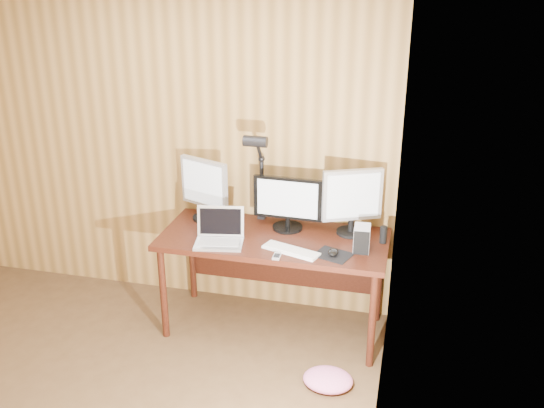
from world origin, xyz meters
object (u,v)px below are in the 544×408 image
at_px(desk, 276,248).
at_px(monitor_left, 204,187).
at_px(monitor_center, 288,203).
at_px(laptop, 220,234).
at_px(hard_drive, 362,238).
at_px(desk_lamp, 258,165).
at_px(mouse, 333,252).
at_px(monitor_right, 352,200).
at_px(keyboard, 291,250).
at_px(phone, 277,256).
at_px(speaker, 383,235).

height_order(desk, monitor_left, monitor_left).
distance_m(monitor_center, laptop, 0.54).
bearing_deg(hard_drive, desk_lamp, 157.42).
height_order(laptop, mouse, laptop).
bearing_deg(desk, laptop, -145.89).
xyz_separation_m(mouse, desk_lamp, (-0.61, 0.40, 0.43)).
xyz_separation_m(desk, monitor_center, (0.06, 0.09, 0.32)).
distance_m(mouse, desk_lamp, 0.85).
xyz_separation_m(desk, monitor_left, (-0.57, 0.12, 0.38)).
distance_m(desk, monitor_left, 0.69).
bearing_deg(desk_lamp, monitor_right, -15.11).
distance_m(desk, monitor_center, 0.34).
xyz_separation_m(keyboard, phone, (-0.07, -0.10, -0.00)).
height_order(monitor_right, desk_lamp, desk_lamp).
distance_m(monitor_left, desk_lamp, 0.45).
bearing_deg(monitor_center, monitor_left, 179.13).
bearing_deg(mouse, monitor_right, 87.20).
bearing_deg(monitor_center, monitor_right, 5.06).
relative_size(monitor_right, desk_lamp, 0.66).
height_order(keyboard, phone, keyboard).
height_order(laptop, hard_drive, laptop).
xyz_separation_m(desk, mouse, (0.45, -0.25, 0.14)).
xyz_separation_m(hard_drive, phone, (-0.53, -0.24, -0.08)).
distance_m(monitor_right, laptop, 0.95).
height_order(laptop, desk_lamp, desk_lamp).
bearing_deg(monitor_center, desk_lamp, 167.82).
bearing_deg(monitor_center, mouse, -39.89).
bearing_deg(phone, monitor_center, 90.74).
xyz_separation_m(monitor_left, laptop, (0.23, -0.35, -0.20)).
bearing_deg(mouse, desk_lamp, 155.06).
height_order(laptop, keyboard, laptop).
bearing_deg(hard_drive, monitor_right, 109.23).
distance_m(monitor_left, hard_drive, 1.23).
xyz_separation_m(laptop, hard_drive, (0.97, 0.10, 0.03)).
bearing_deg(speaker, laptop, -167.23).
bearing_deg(desk, monitor_right, 12.35).
bearing_deg(speaker, monitor_center, 174.06).
distance_m(monitor_center, hard_drive, 0.61).
height_order(hard_drive, speaker, hard_drive).
bearing_deg(monitor_right, speaker, -46.28).
bearing_deg(phone, monitor_right, 45.87).
height_order(keyboard, mouse, mouse).
distance_m(monitor_left, speaker, 1.35).
relative_size(monitor_left, laptop, 1.28).
bearing_deg(desk, mouse, -29.51).
xyz_separation_m(laptop, keyboard, (0.51, -0.04, -0.05)).
height_order(monitor_left, phone, monitor_left).
bearing_deg(speaker, monitor_right, 157.42).
distance_m(monitor_left, keyboard, 0.87).
xyz_separation_m(monitor_center, laptop, (-0.41, -0.32, -0.14)).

